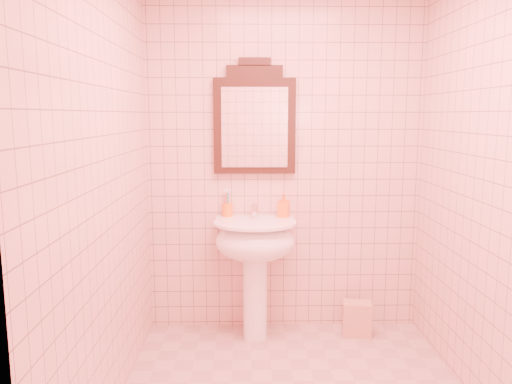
{
  "coord_description": "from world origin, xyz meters",
  "views": [
    {
      "loc": [
        -0.28,
        -2.53,
        1.6
      ],
      "look_at": [
        -0.22,
        0.55,
        1.12
      ],
      "focal_mm": 35.0,
      "sensor_mm": 36.0,
      "label": 1
    }
  ],
  "objects_px": {
    "pedestal_sink": "(255,249)",
    "towel": "(357,319)",
    "mirror": "(255,121)",
    "toothbrush_cup": "(227,210)",
    "soap_dispenser": "(284,205)"
  },
  "relations": [
    {
      "from": "toothbrush_cup",
      "to": "soap_dispenser",
      "type": "bearing_deg",
      "value": -4.32
    },
    {
      "from": "mirror",
      "to": "towel",
      "type": "distance_m",
      "value": 1.62
    },
    {
      "from": "mirror",
      "to": "towel",
      "type": "bearing_deg",
      "value": -12.13
    },
    {
      "from": "toothbrush_cup",
      "to": "soap_dispenser",
      "type": "height_order",
      "value": "toothbrush_cup"
    },
    {
      "from": "pedestal_sink",
      "to": "soap_dispenser",
      "type": "xyz_separation_m",
      "value": [
        0.21,
        0.15,
        0.29
      ]
    },
    {
      "from": "mirror",
      "to": "towel",
      "type": "relative_size",
      "value": 3.28
    },
    {
      "from": "soap_dispenser",
      "to": "pedestal_sink",
      "type": "bearing_deg",
      "value": -129.25
    },
    {
      "from": "pedestal_sink",
      "to": "towel",
      "type": "distance_m",
      "value": 0.92
    },
    {
      "from": "pedestal_sink",
      "to": "towel",
      "type": "height_order",
      "value": "pedestal_sink"
    },
    {
      "from": "pedestal_sink",
      "to": "toothbrush_cup",
      "type": "relative_size",
      "value": 4.82
    },
    {
      "from": "towel",
      "to": "soap_dispenser",
      "type": "bearing_deg",
      "value": 168.76
    },
    {
      "from": "mirror",
      "to": "soap_dispenser",
      "type": "relative_size",
      "value": 4.78
    },
    {
      "from": "soap_dispenser",
      "to": "towel",
      "type": "bearing_deg",
      "value": 4.49
    },
    {
      "from": "pedestal_sink",
      "to": "mirror",
      "type": "xyz_separation_m",
      "value": [
        -0.0,
        0.2,
        0.89
      ]
    },
    {
      "from": "pedestal_sink",
      "to": "mirror",
      "type": "distance_m",
      "value": 0.92
    }
  ]
}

